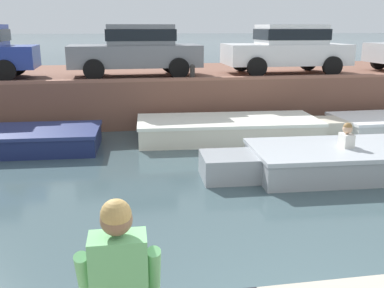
# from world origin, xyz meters

# --- Properties ---
(ground_plane) EXTENTS (400.00, 400.00, 0.00)m
(ground_plane) POSITION_xyz_m (0.00, 4.54, 0.00)
(ground_plane) COLOR #3D5156
(far_quay_wall) EXTENTS (60.00, 6.00, 1.37)m
(far_quay_wall) POSITION_xyz_m (0.00, 12.08, 0.69)
(far_quay_wall) COLOR brown
(far_quay_wall) RESTS_ON ground
(far_wall_coping) EXTENTS (60.00, 0.24, 0.08)m
(far_wall_coping) POSITION_xyz_m (0.00, 9.20, 1.41)
(far_wall_coping) COLOR #925F4C
(far_wall_coping) RESTS_ON far_quay_wall
(boat_moored_central_cream) EXTENTS (5.61, 2.10, 0.55)m
(boat_moored_central_cream) POSITION_xyz_m (1.20, 7.71, 0.27)
(boat_moored_central_cream) COLOR silver
(boat_moored_central_cream) RESTS_ON ground
(motorboat_passing) EXTENTS (6.46, 2.05, 1.04)m
(motorboat_passing) POSITION_xyz_m (3.13, 4.68, 0.28)
(motorboat_passing) COLOR #93999E
(motorboat_passing) RESTS_ON ground
(car_left_inner_grey) EXTENTS (3.98, 2.02, 1.54)m
(car_left_inner_grey) POSITION_xyz_m (-1.21, 10.57, 2.22)
(car_left_inner_grey) COLOR slate
(car_left_inner_grey) RESTS_ON far_quay_wall
(car_centre_white) EXTENTS (3.92, 2.07, 1.54)m
(car_centre_white) POSITION_xyz_m (3.61, 10.57, 2.22)
(car_centre_white) COLOR white
(car_centre_white) RESTS_ON far_quay_wall
(mooring_bollard_mid) EXTENTS (0.15, 0.15, 0.45)m
(mooring_bollard_mid) POSITION_xyz_m (0.31, 9.33, 1.61)
(mooring_bollard_mid) COLOR #2D2B28
(mooring_bollard_mid) RESTS_ON far_quay_wall
(person_seated_left) EXTENTS (0.54, 0.53, 0.96)m
(person_seated_left) POSITION_xyz_m (-1.80, -0.33, 1.24)
(person_seated_left) COLOR #282833
(person_seated_left) RESTS_ON near_quay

